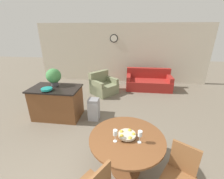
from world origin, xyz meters
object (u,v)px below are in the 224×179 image
Objects in this scene: wine_glass_left at (115,133)px; trash_bin at (94,109)px; dining_table at (127,145)px; armchair at (103,86)px; couch at (148,82)px; wine_glass_right at (140,134)px; teal_bowl at (47,89)px; fruit_bowl at (127,135)px; potted_plant at (54,76)px; dining_chair_near_right at (180,173)px; kitchen_island at (57,102)px.

trash_bin is at bearing 114.85° from wine_glass_left.
armchair is (-1.06, 3.51, -0.29)m from dining_table.
dining_table is 5.88× the size of wine_glass_left.
armchair is at bearing -159.17° from couch.
dining_table is at bearing 154.16° from wine_glass_right.
wine_glass_left is at bearing -36.84° from teal_bowl.
fruit_bowl is 1.04× the size of teal_bowl.
dining_table is 2.85m from potted_plant.
wine_glass_left reaches higher than fruit_bowl.
trash_bin is (-0.98, 1.59, -0.48)m from fruit_bowl.
armchair is at bearing 58.09° from potted_plant.
armchair is at bearing 92.25° from trash_bin.
wine_glass_right is (0.39, 0.02, 0.00)m from wine_glass_left.
fruit_bowl is 4.34m from couch.
couch is at bearing 56.21° from trash_bin.
trash_bin is at bearing -137.83° from armchair.
wine_glass_left is (-0.19, -0.12, 0.11)m from fruit_bowl.
fruit_bowl is (-0.78, 0.39, 0.28)m from dining_chair_near_right.
wine_glass_right is at bearing -25.84° from dining_table.
wine_glass_left is 1.00× the size of wine_glass_right.
armchair is at bearing 62.48° from kitchen_island.
kitchen_island is at bearing 142.27° from dining_table.
fruit_bowl is at bearing -58.36° from trash_bin.
armchair reaches higher than dining_table.
kitchen_island is at bearing -179.97° from trash_bin.
teal_bowl reaches higher than wine_glass_right.
teal_bowl is (-0.10, -0.24, 0.50)m from kitchen_island.
dining_table is 2.58m from teal_bowl.
potted_plant is 1.47m from trash_bin.
wine_glass_left is 3.79m from armchair.
teal_bowl is at bearing -113.56° from kitchen_island.
dining_chair_near_right is 4.31× the size of wine_glass_right.
dining_table is 0.93× the size of kitchen_island.
kitchen_island is (-2.06, 1.59, -0.11)m from dining_table.
wine_glass_right is 0.11× the size of couch.
dining_chair_near_right is 0.50× the size of couch.
potted_plant is (-1.96, 1.89, 0.29)m from wine_glass_left.
teal_bowl is at bearing 147.87° from fruit_bowl.
potted_plant is at bearing 116.13° from kitchen_island.
fruit_bowl is 0.22× the size of kitchen_island.
dining_chair_near_right is at bearing -35.00° from kitchen_island.
kitchen_island reaches higher than trash_bin.
wine_glass_right is at bearing -38.50° from potted_plant.
couch is 1.55× the size of armchair.
dining_chair_near_right is at bearing -26.82° from dining_table.
wine_glass_right is 0.34× the size of trash_bin.
trash_bin is (1.18, 0.24, -0.65)m from teal_bowl.
wine_glass_right reaches higher than kitchen_island.
fruit_bowl is 1.93m from trash_bin.
dining_table is 4.31× the size of fruit_bowl.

